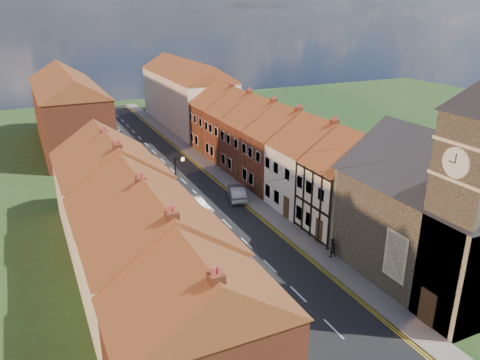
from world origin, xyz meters
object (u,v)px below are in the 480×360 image
Objects in this scene: church at (444,205)px; car_far at (121,140)px; pedestrian_left_b at (228,269)px; pedestrian_right at (332,248)px; lamppost at (177,186)px; car_mid at (195,205)px; pedestrian_left at (276,352)px; car_mid_b at (237,192)px; car_distant at (111,127)px.

church is 3.66× the size of car_far.
pedestrian_right is at bearing -21.44° from pedestrian_left_b.
pedestrian_right is (8.68, -10.91, -2.66)m from lamppost.
lamppost reaches higher than pedestrian_right.
car_mid is 12.40m from pedestrian_left_b.
car_mid_b is at bearing 79.58° from pedestrian_left.
pedestrian_right is 0.80× the size of pedestrian_left_b.
car_mid is at bearing -97.26° from car_distant.
car_mid is 20.91m from pedestrian_left.
pedestrian_right is (-4.50, 5.76, -5.00)m from church.
pedestrian_left_b is at bearing 79.29° from car_mid_b.
pedestrian_left_b is at bearing -110.20° from car_far.
car_far is 2.73× the size of pedestrian_right.
church reaches higher than pedestrian_right.
pedestrian_left is 23.36m from car_mid_b.
car_mid_b reaches higher than car_far.
pedestrian_right is (9.49, 8.22, -0.02)m from pedestrian_left.
pedestrian_right is at bearing 50.07° from pedestrian_left.
pedestrian_left is at bearing -170.02° from church.
car_mid is 2.84× the size of pedestrian_right.
car_distant reaches higher than car_far.
pedestrian_left_b is (-8.56, 0.25, 0.19)m from pedestrian_right.
car_distant is (0.86, 35.72, -2.90)m from lamppost.
car_far is at bearing 84.28° from car_mid.
car_mid is 34.18m from car_distant.
car_far is 2.20× the size of pedestrian_left_b.
car_mid_b is at bearing 5.93° from car_mid.
pedestrian_right is (6.54, -12.47, 0.17)m from car_mid.
car_distant is at bearing -77.44° from pedestrian_right.
car_mid_b is (-6.16, 19.54, -5.17)m from church.
pedestrian_right is (7.82, -46.64, 0.24)m from car_distant.
car_mid_b is (7.01, 2.87, -2.83)m from lamppost.
church reaches higher than car_mid_b.
car_far is 8.21m from car_distant.
car_mid_b is 2.25× the size of pedestrian_left_b.
lamppost is at bearing -152.85° from car_mid.
church reaches higher than pedestrian_left_b.
pedestrian_left reaches higher than car_mid_b.
pedestrian_right is at bearing -51.52° from lamppost.
pedestrian_right is at bearing 127.97° from church.
pedestrian_left_b is (0.11, -10.67, -2.47)m from lamppost.
church is 21.13m from car_mid_b.
church is 3.56× the size of car_mid_b.
pedestrian_left_b reaches higher than car_far.
lamppost is 3.95× the size of pedestrian_right.
pedestrian_right reaches higher than car_far.
church is 15.16m from pedestrian_left_b.
church reaches higher than car_distant.
lamppost is (-13.17, 16.68, -2.34)m from church.
car_far is at bearing -101.11° from car_distant.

